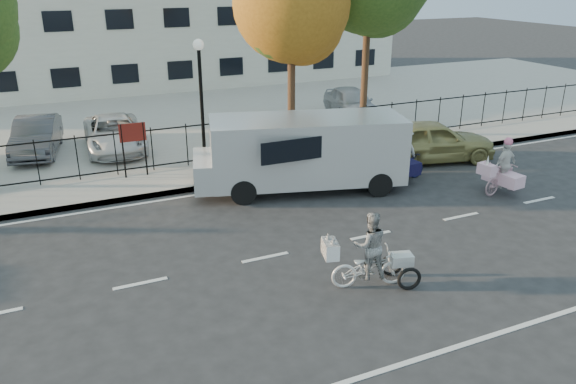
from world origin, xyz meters
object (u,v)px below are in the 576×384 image
gold_sedan (432,141)px  lot_car_b (114,133)px  bull_bike (402,159)px  lamppost (200,82)px  lot_car_c (36,136)px  lot_car_d (351,103)px  white_van (303,151)px  zebra_trike (369,258)px  unicorn_bike (503,173)px

gold_sedan → lot_car_b: gold_sedan is taller
bull_bike → lamppost: bearing=54.9°
lamppost → lot_car_b: bearing=126.3°
lot_car_b → lot_car_c: size_ratio=1.11×
lot_car_b → lot_car_c: (-2.71, 0.64, 0.04)m
gold_sedan → lot_car_d: size_ratio=1.10×
bull_bike → white_van: bearing=77.0°
zebra_trike → lot_car_d: (7.16, 13.07, 0.17)m
bull_bike → zebra_trike: bearing=137.0°
lamppost → bull_bike: lamppost is taller
zebra_trike → gold_sedan: bearing=-30.5°
white_van → zebra_trike: bearing=-86.6°
lot_car_b → lot_car_d: size_ratio=1.09×
lamppost → bull_bike: (5.64, -3.60, -2.38)m
zebra_trike → lot_car_d: size_ratio=0.50×
zebra_trike → lot_car_c: (-6.33, 13.00, 0.14)m
lot_car_c → lot_car_d: size_ratio=0.99×
bull_bike → lot_car_c: bull_bike is taller
bull_bike → lot_car_b: bull_bike is taller
bull_bike → lot_car_c: (-10.88, 7.67, 0.08)m
zebra_trike → bull_bike: bearing=-25.4°
zebra_trike → gold_sedan: 9.48m
unicorn_bike → white_van: (-5.49, 2.88, 0.61)m
lot_car_b → lot_car_d: lot_car_d is taller
lot_car_b → lot_car_c: bearing=169.6°
lot_car_c → zebra_trike: bearing=-54.7°
lamppost → lot_car_c: 7.02m
gold_sedan → lot_car_c: size_ratio=1.11×
gold_sedan → lot_car_c: (-13.10, 6.37, 0.05)m
bull_bike → lot_car_c: bearing=52.3°
white_van → lamppost: bearing=143.4°
zebra_trike → lot_car_d: zebra_trike is taller
lot_car_c → bull_bike: bearing=-25.8°
zebra_trike → lot_car_c: 14.46m
zebra_trike → lot_car_c: bearing=41.0°
lamppost → gold_sedan: 8.52m
white_van → bull_bike: bearing=4.9°
bull_bike → lot_car_d: bearing=-21.2°
zebra_trike → unicorn_bike: (6.74, 3.06, -0.01)m
white_van → lot_car_c: (-7.58, 7.06, -0.46)m
gold_sedan → white_van: bearing=110.5°
lamppost → lot_car_c: (-5.24, 4.07, -2.29)m
bull_bike → lot_car_b: (-8.16, 7.03, 0.04)m
lot_car_d → gold_sedan: bearing=-84.5°
zebra_trike → lot_car_c: size_ratio=0.50×
zebra_trike → bull_bike: (4.55, 5.33, 0.06)m
zebra_trike → unicorn_bike: 7.41m
gold_sedan → lot_car_c: gold_sedan is taller
lamppost → gold_sedan: lamppost is taller
gold_sedan → lot_car_d: (0.38, 6.44, 0.08)m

